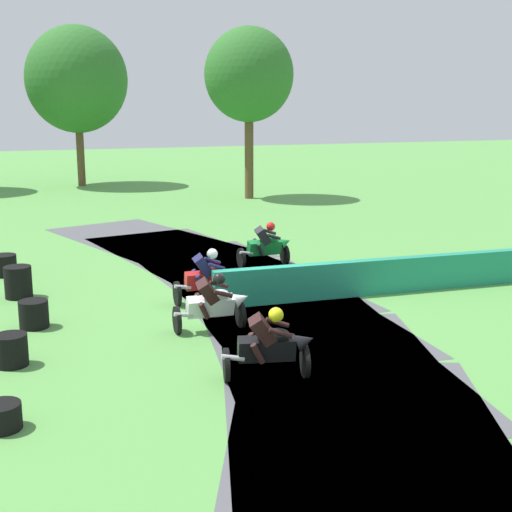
{
  "coord_description": "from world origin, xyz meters",
  "views": [
    {
      "loc": [
        -6.24,
        -15.35,
        4.78
      ],
      "look_at": [
        -0.0,
        1.32,
        0.9
      ],
      "focal_mm": 49.53,
      "sensor_mm": 36.0,
      "label": 1
    }
  ],
  "objects": [
    {
      "name": "ground_plane",
      "position": [
        0.0,
        0.0,
        0.0
      ],
      "size": [
        120.0,
        120.0,
        0.0
      ],
      "primitive_type": "plane",
      "color": "#569947"
    },
    {
      "name": "track_asphalt",
      "position": [
        -0.72,
        0.04,
        0.0
      ],
      "size": [
        8.18,
        27.27,
        0.01
      ],
      "color": "#515156",
      "rests_on": "ground"
    },
    {
      "name": "safety_barrier",
      "position": [
        5.84,
        -0.29,
        0.45
      ],
      "size": [
        14.79,
        1.04,
        0.9
      ],
      "primitive_type": "cube",
      "rotation": [
        0.0,
        0.0,
        -1.62
      ],
      "color": "#1E8466",
      "rests_on": "ground"
    },
    {
      "name": "motorcycle_lead_black",
      "position": [
        -1.91,
        -4.53,
        0.65
      ],
      "size": [
        1.7,
        1.03,
        1.43
      ],
      "color": "black",
      "rests_on": "ground"
    },
    {
      "name": "motorcycle_chase_white",
      "position": [
        -2.04,
        -1.58,
        0.63
      ],
      "size": [
        1.69,
        0.9,
        1.42
      ],
      "color": "black",
      "rests_on": "ground"
    },
    {
      "name": "motorcycle_trailing_red",
      "position": [
        -1.51,
        0.52,
        0.66
      ],
      "size": [
        1.68,
        0.72,
        1.43
      ],
      "color": "black",
      "rests_on": "ground"
    },
    {
      "name": "motorcycle_fourth_green",
      "position": [
        1.24,
        3.71,
        0.65
      ],
      "size": [
        1.68,
        0.79,
        1.43
      ],
      "color": "black",
      "rests_on": "ground"
    },
    {
      "name": "tire_stack_near",
      "position": [
        -6.38,
        -4.87,
        0.2
      ],
      "size": [
        0.61,
        0.61,
        0.4
      ],
      "color": "black",
      "rests_on": "ground"
    },
    {
      "name": "tire_stack_mid_a",
      "position": [
        -6.15,
        -2.17,
        0.3
      ],
      "size": [
        0.61,
        0.61,
        0.6
      ],
      "color": "black",
      "rests_on": "ground"
    },
    {
      "name": "tire_stack_mid_b",
      "position": [
        -5.61,
        0.05,
        0.3
      ],
      "size": [
        0.63,
        0.63,
        0.6
      ],
      "color": "black",
      "rests_on": "ground"
    },
    {
      "name": "tire_stack_far",
      "position": [
        -5.82,
        2.69,
        0.4
      ],
      "size": [
        0.67,
        0.67,
        0.8
      ],
      "color": "black",
      "rests_on": "ground"
    },
    {
      "name": "tire_stack_extra_a",
      "position": [
        -6.12,
        5.23,
        0.3
      ],
      "size": [
        0.71,
        0.71,
        0.6
      ],
      "color": "black",
      "rests_on": "ground"
    },
    {
      "name": "tree_far_right",
      "position": [
        5.97,
        18.24,
        6.08
      ],
      "size": [
        4.4,
        4.4,
        8.42
      ],
      "color": "brown",
      "rests_on": "ground"
    },
    {
      "name": "tree_mid_rise",
      "position": [
        -1.31,
        26.88,
        6.04
      ],
      "size": [
        5.73,
        5.73,
        9.07
      ],
      "color": "brown",
      "rests_on": "ground"
    }
  ]
}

